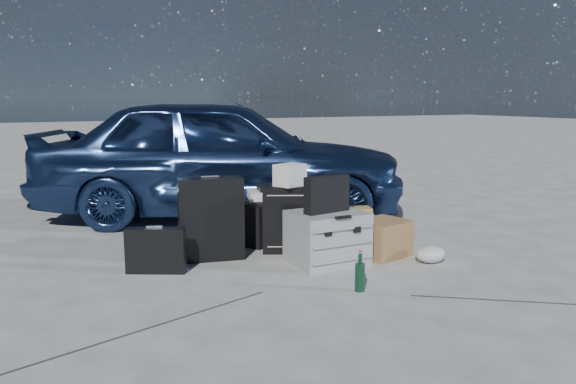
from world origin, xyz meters
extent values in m
plane|color=beige|center=(0.00, 0.00, 0.00)|extent=(60.00, 60.00, 0.00)
imported|color=navy|center=(-0.05, 2.34, 0.69)|extent=(4.39, 3.19, 1.39)
cube|color=#96999B|center=(0.12, 0.22, 0.21)|extent=(0.59, 0.49, 0.43)
cube|color=black|center=(0.11, 0.21, 0.58)|extent=(0.41, 0.17, 0.30)
cube|color=black|center=(-1.23, 0.55, 0.18)|extent=(0.46, 0.30, 0.36)
cube|color=black|center=(-0.71, 0.72, 0.35)|extent=(0.56, 0.29, 0.70)
cube|color=black|center=(-0.01, 0.63, 0.30)|extent=(0.53, 0.37, 0.60)
cube|color=silver|center=(-0.02, 0.62, 0.69)|extent=(0.29, 0.27, 0.19)
cube|color=black|center=(0.03, 1.13, 0.20)|extent=(0.86, 0.67, 0.40)
cube|color=silver|center=(0.03, 1.15, 0.44)|extent=(0.52, 0.44, 0.08)
cube|color=black|center=(0.05, 1.14, 0.51)|extent=(0.33, 0.26, 0.06)
cube|color=#A97C49|center=(0.59, 0.51, 0.19)|extent=(0.32, 0.24, 0.37)
cube|color=#986C42|center=(0.65, 0.18, 0.16)|extent=(0.49, 0.45, 0.31)
ellipsoid|color=#BBBEC2|center=(0.89, -0.17, 0.07)|extent=(0.30, 0.27, 0.15)
cylinder|color=black|center=(-0.02, -0.50, 0.14)|extent=(0.07, 0.07, 0.28)
camera|label=1|loc=(-2.14, -3.71, 1.36)|focal=35.00mm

